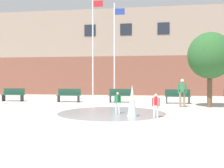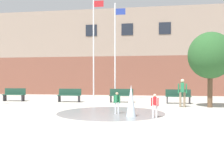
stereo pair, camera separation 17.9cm
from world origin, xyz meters
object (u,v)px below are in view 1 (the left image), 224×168
object	(u,v)px
child_with_pink_shirt	(118,101)
street_tree_near_building	(210,56)
flagpole_right	(115,49)
flagpole_left	(93,45)
park_bench_far_left	(13,94)
child_running	(156,104)
park_bench_center	(121,95)
adult_in_red	(182,91)
park_bench_left_of_flagpoles	(69,95)
park_bench_under_right_flagpole	(178,96)

from	to	relation	value
child_with_pink_shirt	street_tree_near_building	size ratio (longest dim) A/B	0.23
flagpole_right	child_with_pink_shirt	bearing A→B (deg)	-81.16
child_with_pink_shirt	flagpole_left	size ratio (longest dim) A/B	0.13
park_bench_far_left	street_tree_near_building	xyz separation A→B (m)	(12.94, -2.02, 2.41)
park_bench_far_left	child_running	world-z (taller)	child_running
child_running	flagpole_left	world-z (taller)	flagpole_left
park_bench_center	child_with_pink_shirt	xyz separation A→B (m)	(0.50, -5.65, 0.10)
adult_in_red	child_with_pink_shirt	size ratio (longest dim) A/B	1.61
park_bench_far_left	flagpole_right	xyz separation A→B (m)	(7.09, 1.52, 3.29)
child_running	flagpole_right	world-z (taller)	flagpole_right
park_bench_left_of_flagpoles	adult_in_red	xyz separation A→B (m)	(7.32, -2.08, 0.45)
park_bench_under_right_flagpole	child_with_pink_shirt	size ratio (longest dim) A/B	1.62
flagpole_left	adult_in_red	bearing A→B (deg)	-31.61
child_with_pink_shirt	flagpole_left	world-z (taller)	flagpole_left
park_bench_under_right_flagpole	child_running	bearing A→B (deg)	-103.37
park_bench_far_left	child_with_pink_shirt	bearing A→B (deg)	-33.68
park_bench_under_right_flagpole	street_tree_near_building	world-z (taller)	street_tree_near_building
child_running	child_with_pink_shirt	bearing A→B (deg)	-126.90
park_bench_left_of_flagpoles	adult_in_red	distance (m)	7.62
park_bench_left_of_flagpoles	child_with_pink_shirt	size ratio (longest dim) A/B	1.62
park_bench_center	child_with_pink_shirt	bearing A→B (deg)	-84.95
park_bench_left_of_flagpoles	park_bench_under_right_flagpole	bearing A→B (deg)	-0.01
park_bench_far_left	park_bench_center	world-z (taller)	same
park_bench_under_right_flagpole	flagpole_right	world-z (taller)	flagpole_right
child_with_pink_shirt	flagpole_right	xyz separation A→B (m)	(-1.08, 6.97, 3.19)
park_bench_far_left	flagpole_left	size ratio (longest dim) A/B	0.21
street_tree_near_building	park_bench_center	bearing A→B (deg)	157.14
park_bench_under_right_flagpole	park_bench_far_left	bearing A→B (deg)	179.72
park_bench_center	flagpole_right	size ratio (longest dim) A/B	0.23
child_running	street_tree_near_building	bearing A→B (deg)	137.96
child_running	flagpole_right	xyz separation A→B (m)	(-2.79, 7.94, 3.19)
park_bench_left_of_flagpoles	adult_in_red	bearing A→B (deg)	-15.90
adult_in_red	park_bench_left_of_flagpoles	bearing A→B (deg)	-97.49
park_bench_under_right_flagpole	flagpole_left	bearing A→B (deg)	165.04
park_bench_left_of_flagpoles	child_running	size ratio (longest dim) A/B	1.62
park_bench_left_of_flagpoles	child_running	xyz separation A→B (m)	(5.77, -6.36, 0.10)
park_bench_center	street_tree_near_building	size ratio (longest dim) A/B	0.38
flagpole_left	park_bench_center	bearing A→B (deg)	-31.03
park_bench_far_left	child_with_pink_shirt	size ratio (longest dim) A/B	1.62
park_bench_far_left	park_bench_under_right_flagpole	bearing A→B (deg)	-0.28
park_bench_center	park_bench_under_right_flagpole	xyz separation A→B (m)	(3.72, -0.26, 0.00)
park_bench_far_left	park_bench_left_of_flagpoles	bearing A→B (deg)	-0.77
flagpole_left	street_tree_near_building	size ratio (longest dim) A/B	1.83
child_running	adult_in_red	bearing A→B (deg)	152.83
park_bench_under_right_flagpole	park_bench_left_of_flagpoles	bearing A→B (deg)	179.99
park_bench_center	flagpole_right	distance (m)	3.59
park_bench_center	flagpole_left	bearing A→B (deg)	148.97
park_bench_under_right_flagpole	child_with_pink_shirt	world-z (taller)	child_with_pink_shirt
child_with_pink_shirt	flagpole_right	bearing A→B (deg)	-144.67
flagpole_right	child_running	bearing A→B (deg)	-70.62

